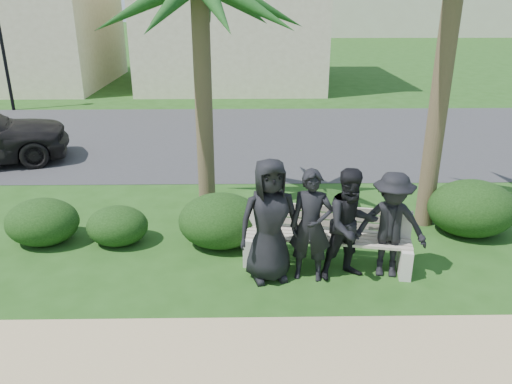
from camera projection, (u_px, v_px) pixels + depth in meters
ground at (270, 278)px, 7.48m from camera, size 160.00×160.00×0.00m
footpath at (276, 359)px, 5.80m from camera, size 30.00×1.60×0.01m
asphalt_street at (258, 137)px, 14.92m from camera, size 160.00×8.00×0.01m
stucco_bldg_right at (232, 2)px, 22.87m from camera, size 8.40×8.40×7.30m
park_bench at (326, 241)px, 7.71m from camera, size 2.63×1.04×0.88m
man_a at (270, 221)px, 7.15m from camera, size 1.02×0.78×1.86m
man_b at (311, 226)px, 7.18m from camera, size 0.68×0.51×1.70m
man_c at (351, 225)px, 7.20m from camera, size 0.97×0.84×1.71m
man_d at (391, 225)px, 7.28m from camera, size 1.16×0.81×1.63m
hedge_a at (42, 221)px, 8.42m from camera, size 1.23×1.01×0.80m
hedge_b at (117, 225)px, 8.42m from camera, size 1.03×0.85×0.67m
hedge_c at (221, 219)px, 8.33m from camera, size 1.41×1.16×0.92m
hedge_d at (328, 210)px, 8.85m from camera, size 1.20×1.00×0.79m
hedge_f at (472, 207)px, 8.74m from camera, size 1.52×1.26×0.99m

